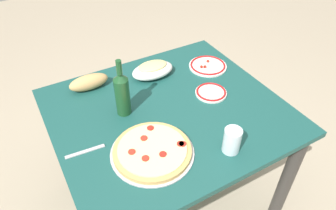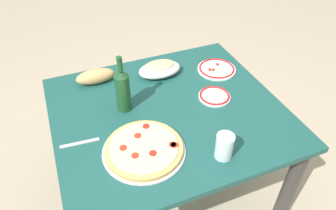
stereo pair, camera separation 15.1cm
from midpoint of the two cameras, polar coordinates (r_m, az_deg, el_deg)
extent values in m
plane|color=tan|center=(2.11, -2.14, -16.62)|extent=(8.00, 8.00, 0.00)
cube|color=#194C47|center=(1.54, -2.81, -1.39)|extent=(1.11, 0.98, 0.03)
cylinder|color=#33302D|center=(1.82, 18.59, -13.08)|extent=(0.07, 0.07, 0.73)
cylinder|color=#33302D|center=(2.03, -20.81, -6.78)|extent=(0.07, 0.07, 0.73)
cylinder|color=#33302D|center=(2.26, 3.60, 1.88)|extent=(0.07, 0.07, 0.73)
cylinder|color=#B7B7BC|center=(1.34, -6.15, -8.80)|extent=(0.36, 0.36, 0.01)
cylinder|color=tan|center=(1.33, -6.19, -8.46)|extent=(0.33, 0.33, 0.02)
cylinder|color=beige|center=(1.32, -6.22, -8.12)|extent=(0.29, 0.29, 0.01)
cylinder|color=maroon|center=(1.29, -4.34, -9.11)|extent=(0.03, 0.03, 0.00)
cylinder|color=maroon|center=(1.33, -0.62, -7.28)|extent=(0.03, 0.03, 0.00)
cylinder|color=maroon|center=(1.33, -0.99, -7.25)|extent=(0.03, 0.03, 0.00)
cylinder|color=#B22D1E|center=(1.28, -7.57, -9.80)|extent=(0.03, 0.03, 0.00)
cylinder|color=#B22D1E|center=(1.36, -7.62, -6.17)|extent=(0.03, 0.03, 0.00)
cylinder|color=maroon|center=(1.40, -6.33, -4.33)|extent=(0.03, 0.03, 0.00)
cylinder|color=#B22D1E|center=(1.32, -9.96, -8.59)|extent=(0.03, 0.03, 0.00)
ellipsoid|color=white|center=(1.75, -5.32, 6.23)|extent=(0.24, 0.15, 0.07)
ellipsoid|color=#AD2819|center=(1.74, -5.35, 6.56)|extent=(0.20, 0.12, 0.03)
ellipsoid|color=#EFD684|center=(1.73, -5.38, 7.06)|extent=(0.17, 0.10, 0.02)
cylinder|color=#194723|center=(1.48, -11.22, 1.41)|extent=(0.07, 0.07, 0.19)
cone|color=#194723|center=(1.42, -11.79, 4.94)|extent=(0.07, 0.07, 0.03)
cylinder|color=#194723|center=(1.39, -12.07, 6.62)|extent=(0.03, 0.03, 0.07)
cylinder|color=silver|center=(1.32, 8.40, -6.58)|extent=(0.07, 0.07, 0.12)
cylinder|color=white|center=(1.63, 5.33, 2.03)|extent=(0.16, 0.16, 0.01)
torus|color=red|center=(1.62, 5.35, 2.25)|extent=(0.15, 0.15, 0.01)
cylinder|color=white|center=(1.84, 4.93, 7.00)|extent=(0.22, 0.22, 0.01)
torus|color=red|center=(1.83, 4.95, 7.21)|extent=(0.20, 0.20, 0.01)
cube|color=#AD2819|center=(1.81, 3.76, 6.90)|extent=(0.01, 0.01, 0.01)
cube|color=#AD2819|center=(1.86, 4.99, 7.91)|extent=(0.01, 0.01, 0.01)
cube|color=#AD2819|center=(1.81, 4.40, 6.91)|extent=(0.01, 0.01, 0.01)
ellipsoid|color=tan|center=(1.71, -16.77, 3.92)|extent=(0.21, 0.09, 0.08)
cube|color=#B7B7BC|center=(1.40, -17.96, -8.24)|extent=(0.17, 0.03, 0.00)
camera|label=1|loc=(0.08, -92.86, -2.44)|focal=33.35mm
camera|label=2|loc=(0.08, 87.14, 2.44)|focal=33.35mm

